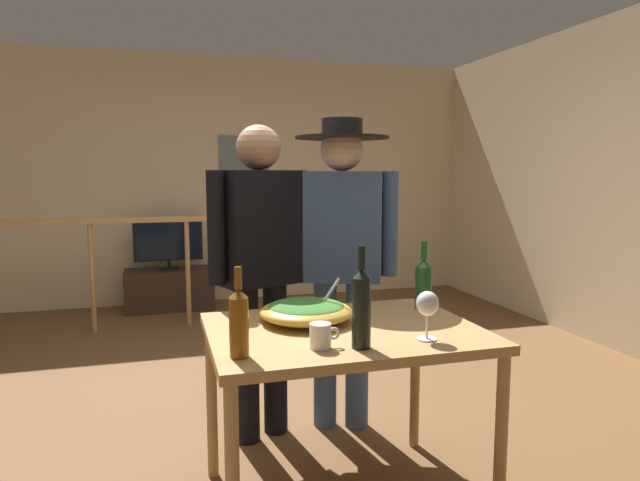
# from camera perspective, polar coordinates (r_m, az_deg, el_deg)

# --- Properties ---
(ground_plane) EXTENTS (8.25, 8.25, 0.00)m
(ground_plane) POSITION_cam_1_polar(r_m,az_deg,el_deg) (3.50, -6.38, -17.25)
(ground_plane) COLOR brown
(back_wall) EXTENTS (6.09, 0.10, 2.70)m
(back_wall) POSITION_cam_1_polar(r_m,az_deg,el_deg) (6.35, -11.49, 6.06)
(back_wall) COLOR beige
(back_wall) RESTS_ON ground_plane
(side_wall_right) EXTENTS (0.10, 4.76, 2.70)m
(side_wall_right) POSITION_cam_1_polar(r_m,az_deg,el_deg) (5.44, 24.99, 5.43)
(side_wall_right) COLOR beige
(side_wall_right) RESTS_ON ground_plane
(framed_picture) EXTENTS (0.55, 0.03, 0.41)m
(framed_picture) POSITION_cam_1_polar(r_m,az_deg,el_deg) (6.34, -7.80, 8.76)
(framed_picture) COLOR slate
(stair_railing) EXTENTS (3.44, 0.10, 1.08)m
(stair_railing) POSITION_cam_1_polar(r_m,az_deg,el_deg) (5.34, -16.41, -1.22)
(stair_railing) COLOR #B2844C
(stair_railing) RESTS_ON ground_plane
(tv_console) EXTENTS (0.90, 0.40, 0.43)m
(tv_console) POSITION_cam_1_polar(r_m,az_deg,el_deg) (6.10, -15.14, -4.84)
(tv_console) COLOR #38281E
(tv_console) RESTS_ON ground_plane
(flat_screen_tv) EXTENTS (0.69, 0.12, 0.53)m
(flat_screen_tv) POSITION_cam_1_polar(r_m,az_deg,el_deg) (5.98, -15.30, -0.01)
(flat_screen_tv) COLOR black
(flat_screen_tv) RESTS_ON tv_console
(serving_table) EXTENTS (1.13, 0.84, 0.78)m
(serving_table) POSITION_cam_1_polar(r_m,az_deg,el_deg) (2.40, 2.43, -10.86)
(serving_table) COLOR #B2844C
(serving_table) RESTS_ON ground_plane
(salad_bowl) EXTENTS (0.41, 0.41, 0.21)m
(salad_bowl) POSITION_cam_1_polar(r_m,az_deg,el_deg) (2.44, -1.42, -7.18)
(salad_bowl) COLOR gold
(salad_bowl) RESTS_ON serving_table
(wine_glass) EXTENTS (0.09, 0.09, 0.19)m
(wine_glass) POSITION_cam_1_polar(r_m,az_deg,el_deg) (2.21, 10.95, -6.55)
(wine_glass) COLOR silver
(wine_glass) RESTS_ON serving_table
(wine_bottle_amber) EXTENTS (0.07, 0.07, 0.32)m
(wine_bottle_amber) POSITION_cam_1_polar(r_m,az_deg,el_deg) (1.99, -8.32, -8.18)
(wine_bottle_amber) COLOR brown
(wine_bottle_amber) RESTS_ON serving_table
(wine_bottle_dark) EXTENTS (0.07, 0.07, 0.38)m
(wine_bottle_dark) POSITION_cam_1_polar(r_m,az_deg,el_deg) (2.07, 4.27, -6.79)
(wine_bottle_dark) COLOR black
(wine_bottle_dark) RESTS_ON serving_table
(wine_bottle_green) EXTENTS (0.08, 0.08, 0.32)m
(wine_bottle_green) POSITION_cam_1_polar(r_m,az_deg,el_deg) (2.72, 10.56, -4.22)
(wine_bottle_green) COLOR #1E5628
(wine_bottle_green) RESTS_ON serving_table
(mug_white) EXTENTS (0.12, 0.08, 0.09)m
(mug_white) POSITION_cam_1_polar(r_m,az_deg,el_deg) (2.09, 0.09, -9.74)
(mug_white) COLOR white
(mug_white) RESTS_ON serving_table
(person_standing_left) EXTENTS (0.56, 0.35, 1.68)m
(person_standing_left) POSITION_cam_1_polar(r_m,az_deg,el_deg) (2.95, -6.18, -1.55)
(person_standing_left) COLOR black
(person_standing_left) RESTS_ON ground_plane
(person_standing_right) EXTENTS (0.58, 0.51, 1.72)m
(person_standing_right) POSITION_cam_1_polar(r_m,az_deg,el_deg) (3.05, 2.22, -0.37)
(person_standing_right) COLOR #3D5684
(person_standing_right) RESTS_ON ground_plane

